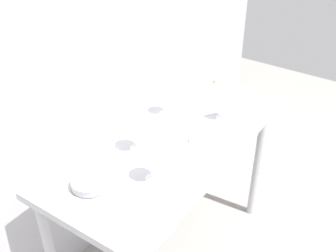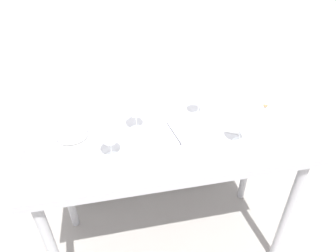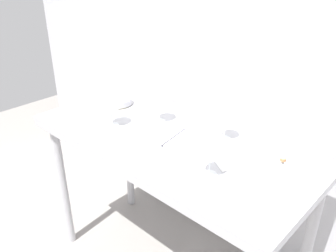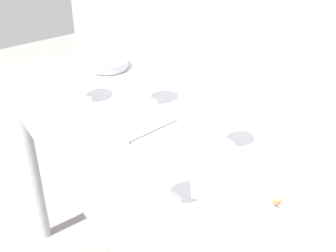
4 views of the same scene
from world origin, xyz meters
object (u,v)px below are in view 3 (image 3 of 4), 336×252
wine_glass_far_left (159,99)px  wine_glass_near_right (210,151)px  wine_glass_near_left (111,104)px  decanter_funnel (281,169)px  wine_glass_far_right (225,115)px  open_notebook (174,137)px  tasting_bowl (118,101)px  tasting_sheet_upper (242,155)px

wine_glass_far_left → wine_glass_near_right: wine_glass_far_left is taller
wine_glass_near_left → decanter_funnel: 0.86m
wine_glass_far_right → wine_glass_near_right: wine_glass_far_right is taller
open_notebook → tasting_bowl: tasting_bowl is taller
wine_glass_near_left → decanter_funnel: wine_glass_near_left is taller
wine_glass_far_right → open_notebook: size_ratio=0.48×
open_notebook → tasting_bowl: (-0.51, 0.08, 0.02)m
wine_glass_far_left → tasting_bowl: 0.34m
wine_glass_far_right → wine_glass_far_left: wine_glass_far_left is taller
wine_glass_near_right → tasting_bowl: wine_glass_near_right is taller
tasting_sheet_upper → decanter_funnel: (0.20, -0.04, 0.04)m
wine_glass_far_left → open_notebook: bearing=-23.5°
wine_glass_far_left → decanter_funnel: bearing=-3.2°
wine_glass_far_right → wine_glass_far_left: 0.36m
wine_glass_far_right → decanter_funnel: 0.37m
wine_glass_near_left → tasting_sheet_upper: size_ratio=0.65×
wine_glass_far_left → decanter_funnel: size_ratio=1.44×
wine_glass_far_right → decanter_funnel: bearing=-17.5°
wine_glass_near_right → wine_glass_near_left: (-0.62, 0.02, 0.01)m
wine_glass_near_left → tasting_sheet_upper: (0.64, 0.20, -0.12)m
tasting_sheet_upper → decanter_funnel: size_ratio=2.19×
wine_glass_near_right → open_notebook: bearing=156.2°
wine_glass_far_left → tasting_bowl: (-0.33, 0.00, -0.10)m
wine_glass_far_right → tasting_sheet_upper: bearing=-24.1°
wine_glass_far_left → decanter_funnel: wine_glass_far_left is taller
wine_glass_near_right → open_notebook: (-0.31, 0.13, -0.11)m
open_notebook → wine_glass_near_right: bearing=-32.7°
decanter_funnel → wine_glass_near_left: bearing=-169.3°
wine_glass_far_left → tasting_sheet_upper: 0.52m
wine_glass_far_right → wine_glass_far_left: (-0.36, -0.07, -0.00)m
wine_glass_near_left → tasting_bowl: bearing=134.3°
wine_glass_far_right → wine_glass_near_right: size_ratio=1.07×
wine_glass_far_right → tasting_sheet_upper: size_ratio=0.64×
wine_glass_far_left → wine_glass_near_left: wine_glass_far_left is taller
wine_glass_far_left → tasting_sheet_upper: size_ratio=0.66×
wine_glass_near_right → tasting_bowl: bearing=165.3°
wine_glass_far_right → decanter_funnel: (0.34, -0.11, -0.08)m
tasting_sheet_upper → tasting_bowl: size_ratio=1.65×
tasting_sheet_upper → wine_glass_far_left: bearing=-147.0°
wine_glass_far_left → decanter_funnel: (0.70, -0.04, -0.08)m
wine_glass_far_right → wine_glass_far_left: bearing=-169.1°
open_notebook → wine_glass_far_left: bearing=147.6°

